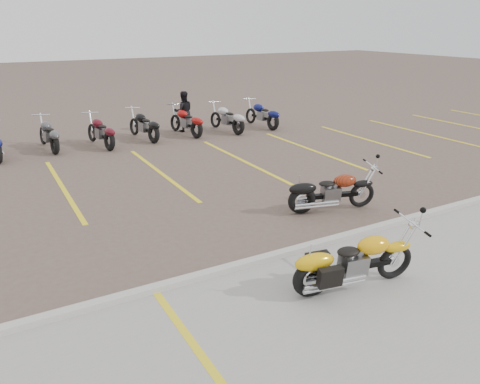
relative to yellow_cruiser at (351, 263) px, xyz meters
name	(u,v)px	position (x,y,z in m)	size (l,w,h in m)	color
ground	(224,221)	(-0.52, 3.42, -0.45)	(100.00, 100.00, 0.00)	brown
concrete_apron	(373,333)	(-0.52, -1.08, -0.44)	(60.00, 5.00, 0.01)	#9E9B93
curb	(275,256)	(-0.52, 1.42, -0.39)	(60.00, 0.18, 0.12)	#ADAAA3
parking_stripes	(161,173)	(-0.52, 7.42, -0.44)	(38.00, 5.50, 0.01)	yellow
yellow_cruiser	(351,263)	(0.00, 0.00, 0.00)	(2.18, 0.51, 0.90)	black
flame_cruiser	(330,193)	(1.86, 2.79, -0.02)	(2.06, 0.69, 0.87)	black
person_b	(184,111)	(2.24, 12.20, 0.34)	(0.77, 0.60, 1.58)	black
bg_bike_row	(74,133)	(-2.10, 11.50, 0.10)	(15.65, 2.04, 1.10)	black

